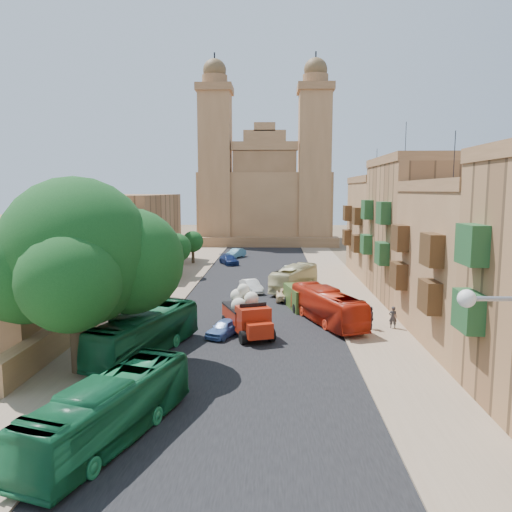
# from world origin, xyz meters

# --- Properties ---
(ground) EXTENTS (260.00, 260.00, 0.00)m
(ground) POSITION_xyz_m (0.00, 0.00, 0.00)
(ground) COLOR brown
(road_surface) EXTENTS (14.00, 140.00, 0.01)m
(road_surface) POSITION_xyz_m (0.00, 30.00, 0.01)
(road_surface) COLOR black
(road_surface) RESTS_ON ground
(sidewalk_east) EXTENTS (5.00, 140.00, 0.01)m
(sidewalk_east) POSITION_xyz_m (9.50, 30.00, 0.01)
(sidewalk_east) COLOR #887159
(sidewalk_east) RESTS_ON ground
(sidewalk_west) EXTENTS (5.00, 140.00, 0.01)m
(sidewalk_west) POSITION_xyz_m (-9.50, 30.00, 0.01)
(sidewalk_west) COLOR #887159
(sidewalk_west) RESTS_ON ground
(kerb_east) EXTENTS (0.25, 140.00, 0.12)m
(kerb_east) POSITION_xyz_m (7.00, 30.00, 0.06)
(kerb_east) COLOR #887159
(kerb_east) RESTS_ON ground
(kerb_west) EXTENTS (0.25, 140.00, 0.12)m
(kerb_west) POSITION_xyz_m (-7.00, 30.00, 0.06)
(kerb_west) COLOR #887159
(kerb_west) RESTS_ON ground
(townhouse_b) EXTENTS (9.00, 14.00, 14.90)m
(townhouse_b) POSITION_xyz_m (15.95, 11.00, 5.66)
(townhouse_b) COLOR #926742
(townhouse_b) RESTS_ON ground
(townhouse_c) EXTENTS (9.00, 14.00, 17.40)m
(townhouse_c) POSITION_xyz_m (15.95, 25.00, 6.91)
(townhouse_c) COLOR #9B6D46
(townhouse_c) RESTS_ON ground
(townhouse_d) EXTENTS (9.00, 14.00, 15.90)m
(townhouse_d) POSITION_xyz_m (15.95, 39.00, 6.16)
(townhouse_d) COLOR #926742
(townhouse_d) RESTS_ON ground
(west_wall) EXTENTS (1.00, 40.00, 1.80)m
(west_wall) POSITION_xyz_m (-12.50, 20.00, 0.90)
(west_wall) COLOR #926742
(west_wall) RESTS_ON ground
(west_building_low) EXTENTS (10.00, 28.00, 8.40)m
(west_building_low) POSITION_xyz_m (-18.00, 18.00, 4.20)
(west_building_low) COLOR brown
(west_building_low) RESTS_ON ground
(west_building_mid) EXTENTS (10.00, 22.00, 10.00)m
(west_building_mid) POSITION_xyz_m (-18.00, 44.00, 5.00)
(west_building_mid) COLOR #9B6D46
(west_building_mid) RESTS_ON ground
(church) EXTENTS (28.00, 22.50, 36.30)m
(church) POSITION_xyz_m (-0.00, 78.61, 9.52)
(church) COLOR #926742
(church) RESTS_ON ground
(ficus_tree) EXTENTS (11.39, 10.47, 11.39)m
(ficus_tree) POSITION_xyz_m (-9.40, 4.01, 6.73)
(ficus_tree) COLOR #372A1B
(ficus_tree) RESTS_ON ground
(street_tree_a) EXTENTS (2.73, 2.73, 4.19)m
(street_tree_a) POSITION_xyz_m (-10.00, 12.00, 2.80)
(street_tree_a) COLOR #372A1B
(street_tree_a) RESTS_ON ground
(street_tree_b) EXTENTS (3.01, 3.01, 4.63)m
(street_tree_b) POSITION_xyz_m (-10.00, 24.00, 3.09)
(street_tree_b) COLOR #372A1B
(street_tree_b) RESTS_ON ground
(street_tree_c) EXTENTS (3.52, 3.52, 5.42)m
(street_tree_c) POSITION_xyz_m (-10.00, 36.00, 3.63)
(street_tree_c) COLOR #372A1B
(street_tree_c) RESTS_ON ground
(street_tree_d) EXTENTS (3.07, 3.07, 4.72)m
(street_tree_d) POSITION_xyz_m (-10.00, 48.00, 3.16)
(street_tree_d) COLOR #372A1B
(street_tree_d) RESTS_ON ground
(red_truck) EXTENTS (4.27, 6.55, 3.62)m
(red_truck) POSITION_xyz_m (-0.15, 12.03, 1.59)
(red_truck) COLOR #981D0B
(red_truck) RESTS_ON ground
(olive_pickup) EXTENTS (3.01, 5.03, 1.94)m
(olive_pickup) POSITION_xyz_m (4.22, 20.32, 0.95)
(olive_pickup) COLOR #3A5620
(olive_pickup) RESTS_ON ground
(bus_green_south) EXTENTS (5.18, 10.16, 2.76)m
(bus_green_south) POSITION_xyz_m (-5.08, -4.09, 1.38)
(bus_green_south) COLOR #166339
(bus_green_south) RESTS_ON ground
(bus_green_north) EXTENTS (5.48, 10.53, 2.87)m
(bus_green_north) POSITION_xyz_m (-6.50, 7.15, 1.43)
(bus_green_north) COLOR #135932
(bus_green_north) RESTS_ON ground
(bus_red_east) EXTENTS (5.52, 10.02, 2.74)m
(bus_red_east) POSITION_xyz_m (6.07, 15.33, 1.37)
(bus_red_east) COLOR red
(bus_red_east) RESTS_ON ground
(bus_cream_east) EXTENTS (5.58, 9.40, 2.58)m
(bus_cream_east) POSITION_xyz_m (4.00, 28.53, 1.29)
(bus_cream_east) COLOR #CAC18D
(bus_cream_east) RESTS_ON ground
(car_blue_a) EXTENTS (2.85, 3.91, 1.24)m
(car_blue_a) POSITION_xyz_m (-1.80, 11.41, 0.62)
(car_blue_a) COLOR #4D71B3
(car_blue_a) RESTS_ON ground
(car_white_a) EXTENTS (2.79, 4.27, 1.33)m
(car_white_a) POSITION_xyz_m (-0.52, 27.21, 0.66)
(car_white_a) COLOR white
(car_white_a) RESTS_ON ground
(car_cream) EXTENTS (2.00, 4.27, 1.18)m
(car_cream) POSITION_xyz_m (2.99, 23.80, 0.59)
(car_cream) COLOR beige
(car_cream) RESTS_ON ground
(car_dkblue) EXTENTS (3.56, 5.04, 1.36)m
(car_dkblue) POSITION_xyz_m (-4.66, 47.03, 0.68)
(car_dkblue) COLOR navy
(car_dkblue) RESTS_ON ground
(car_white_b) EXTENTS (2.01, 4.17, 1.37)m
(car_white_b) POSITION_xyz_m (3.66, 38.03, 0.69)
(car_white_b) COLOR white
(car_white_b) RESTS_ON ground
(car_blue_b) EXTENTS (3.14, 4.53, 1.42)m
(car_blue_b) POSITION_xyz_m (-4.20, 54.34, 0.71)
(car_blue_b) COLOR teal
(car_blue_b) RESTS_ON ground
(pedestrian_a) EXTENTS (0.65, 0.44, 1.72)m
(pedestrian_a) POSITION_xyz_m (11.00, 13.95, 0.86)
(pedestrian_a) COLOR #2E2C30
(pedestrian_a) RESTS_ON ground
(pedestrian_c) EXTENTS (0.44, 1.05, 1.79)m
(pedestrian_c) POSITION_xyz_m (9.22, 13.56, 0.89)
(pedestrian_c) COLOR #2D2D37
(pedestrian_c) RESTS_ON ground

